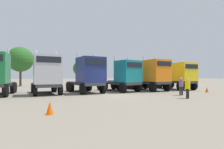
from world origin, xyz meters
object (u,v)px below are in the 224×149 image
semi_truck_teal (124,76)px  semi_truck_yellow (179,76)px  semi_truck_navy (89,74)px  traffic_cone_near (207,90)px  visitor_in_hivis (188,87)px  semi_truck_silver (47,74)px  semi_truck_orange (153,75)px  traffic_cone_far (50,108)px  visitor_with_camera (181,85)px

semi_truck_teal → semi_truck_yellow: size_ratio=0.98×
semi_truck_navy → traffic_cone_near: (12.40, -4.10, -1.68)m
semi_truck_navy → semi_truck_teal: semi_truck_navy is taller
semi_truck_teal → visitor_in_hivis: bearing=2.5°
semi_truck_silver → semi_truck_orange: size_ratio=0.88×
semi_truck_navy → semi_truck_teal: 4.23m
semi_truck_teal → semi_truck_silver: bearing=-102.8°
semi_truck_navy → semi_truck_teal: bearing=82.5°
traffic_cone_far → semi_truck_teal: bearing=47.8°
semi_truck_silver → visitor_in_hivis: size_ratio=3.64×
visitor_in_hivis → semi_truck_silver: bearing=24.5°
semi_truck_navy → semi_truck_orange: (8.04, -0.18, -0.03)m
semi_truck_teal → traffic_cone_far: (-8.51, -9.38, -1.51)m
visitor_in_hivis → traffic_cone_near: size_ratio=2.72×
semi_truck_navy → traffic_cone_near: bearing=63.2°
semi_truck_navy → visitor_in_hivis: 9.71m
semi_truck_navy → semi_truck_yellow: semi_truck_navy is taller
semi_truck_navy → semi_truck_silver: bearing=-99.4°
semi_truck_navy → visitor_with_camera: semi_truck_navy is taller
semi_truck_yellow → traffic_cone_far: semi_truck_yellow is taller
semi_truck_orange → semi_truck_yellow: size_ratio=1.02×
semi_truck_teal → visitor_with_camera: (3.27, -5.45, -0.86)m
visitor_with_camera → semi_truck_orange: bearing=-12.7°
visitor_with_camera → traffic_cone_far: (-11.78, -3.94, -0.64)m
visitor_with_camera → semi_truck_silver: bearing=58.2°
semi_truck_orange → traffic_cone_near: 6.09m
semi_truck_teal → visitor_in_hivis: size_ratio=3.94×
semi_truck_yellow → traffic_cone_near: semi_truck_yellow is taller
visitor_in_hivis → semi_truck_navy: bearing=10.4°
visitor_in_hivis → visitor_with_camera: visitor_with_camera is taller
semi_truck_teal → semi_truck_yellow: bearing=76.0°
visitor_in_hivis → traffic_cone_near: 6.95m
semi_truck_orange → visitor_in_hivis: bearing=-19.0°
semi_truck_navy → visitor_with_camera: (7.50, -5.37, -1.01)m
semi_truck_silver → semi_truck_orange: semi_truck_silver is taller
traffic_cone_far → semi_truck_navy: bearing=65.3°
semi_truck_silver → traffic_cone_far: size_ratio=9.26×
semi_truck_teal → semi_truck_yellow: 8.06m
traffic_cone_far → visitor_in_hivis: bearing=10.6°
semi_truck_teal → semi_truck_yellow: (8.06, -0.16, 0.00)m
semi_truck_yellow → visitor_with_camera: 7.19m
semi_truck_teal → visitor_with_camera: semi_truck_teal is taller
semi_truck_navy → traffic_cone_far: bearing=-33.2°
semi_truck_silver → traffic_cone_far: (-0.13, -9.37, -1.65)m
semi_truck_yellow → traffic_cone_near: (0.11, -4.03, -1.53)m
semi_truck_orange → traffic_cone_far: bearing=-58.6°
semi_truck_teal → traffic_cone_far: 12.76m
semi_truck_navy → traffic_cone_near: size_ratio=10.54×
semi_truck_navy → semi_truck_orange: size_ratio=0.94×
semi_truck_navy → traffic_cone_far: (-4.28, -9.31, -1.66)m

